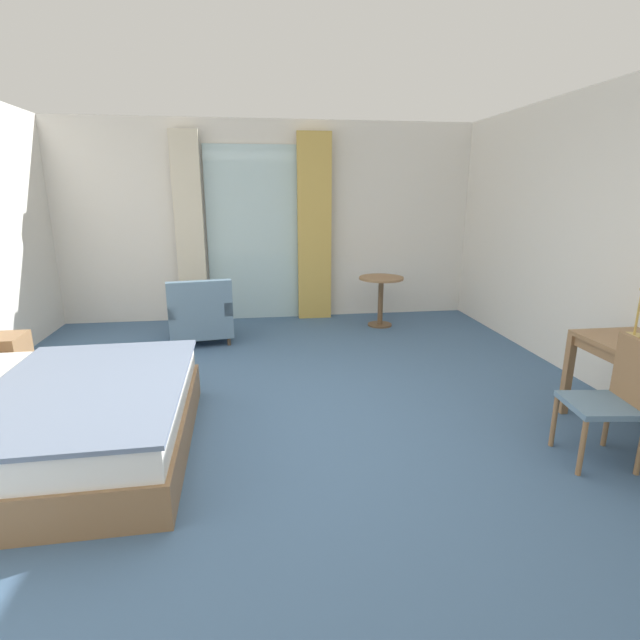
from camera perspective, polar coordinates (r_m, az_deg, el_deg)
The scene contains 9 objects.
ground at distance 3.86m, azimuth -3.42°, elevation -13.56°, with size 6.47×7.66×0.10m, color #426084.
wall_back at distance 6.97m, azimuth -6.03°, elevation 11.55°, with size 6.07×0.12×2.76m, color silver.
balcony_glass_door at distance 6.90m, azimuth -7.99°, elevation 10.08°, with size 1.28×0.02×2.42m, color silver.
curtain_panel_left at distance 6.84m, azimuth -15.35°, elevation 10.35°, with size 0.38×0.10×2.59m, color beige.
curtain_panel_right at distance 6.85m, azimuth -0.67°, elevation 10.88°, with size 0.47×0.10×2.59m, color tan.
bed at distance 3.90m, azimuth -31.46°, elevation -10.25°, with size 2.08×1.96×1.12m.
desk_chair at distance 3.79m, azimuth 31.71°, elevation -7.71°, with size 0.47×0.46×0.87m.
armchair_by_window at distance 6.00m, azimuth -14.15°, elevation 0.44°, with size 0.83×0.79×0.81m.
round_cafe_table at distance 6.56m, azimuth 7.31°, elevation 3.55°, with size 0.60×0.60×0.68m.
Camera 1 is at (-0.25, -3.38, 1.80)m, focal length 26.70 mm.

